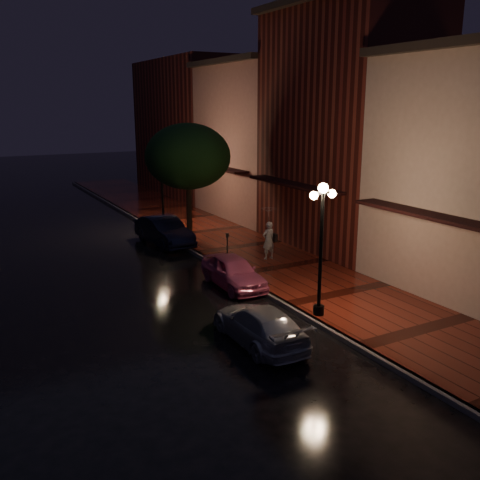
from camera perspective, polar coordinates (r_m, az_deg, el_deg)
ground at (r=21.62m, az=-0.42°, el=-4.06°), size 120.00×120.00×0.00m
sidewalk at (r=22.70m, az=4.58°, el=-3.00°), size 4.50×60.00×0.15m
curb at (r=21.60m, az=-0.42°, el=-3.87°), size 0.25×60.00×0.15m
storefront_mid at (r=26.17m, az=11.24°, el=11.17°), size 5.00×8.00×11.00m
storefront_far at (r=32.76m, az=2.03°, el=10.25°), size 5.00×8.00×9.00m
storefront_extra at (r=41.61m, az=-5.19°, el=11.75°), size 5.00×12.00×10.00m
streetlamp_near at (r=17.04m, az=8.65°, el=-0.17°), size 0.96×0.36×4.31m
streetlamp_far at (r=29.18m, az=-8.32°, el=5.86°), size 0.96×0.36×4.31m
street_tree at (r=26.30m, az=-5.56°, el=8.64°), size 4.16×4.16×5.80m
pink_car at (r=20.41m, az=-0.71°, el=-3.37°), size 1.56×3.64×1.22m
navy_car at (r=26.82m, az=-8.10°, el=0.98°), size 1.80×4.33×1.39m
silver_car at (r=15.79m, az=2.08°, el=-9.03°), size 1.66×3.89×1.12m
woman_with_umbrella at (r=23.36m, az=3.09°, el=1.67°), size 0.98×1.00×2.36m
parking_meter at (r=23.53m, az=-1.37°, el=-0.35°), size 0.11×0.08×1.17m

